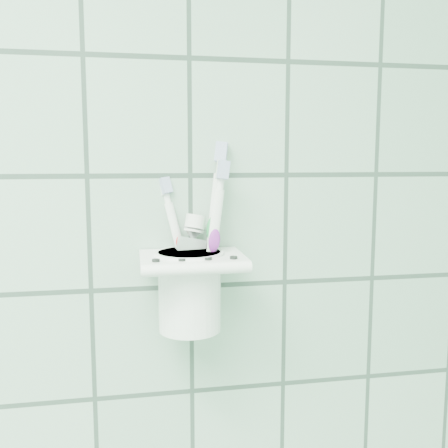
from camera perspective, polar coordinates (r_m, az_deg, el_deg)
name	(u,v)px	position (r m, az deg, el deg)	size (l,w,h in m)	color
holder_bracket	(192,262)	(0.60, -3.70, -4.31)	(0.12, 0.10, 0.04)	white
cup	(190,288)	(0.61, -3.95, -7.27)	(0.08, 0.08, 0.10)	white
toothbrush_pink	(198,247)	(0.61, -3.02, -2.63)	(0.05, 0.05, 0.18)	white
toothbrush_blue	(203,231)	(0.61, -2.43, -0.75)	(0.04, 0.04, 0.22)	white
toothbrush_orange	(202,242)	(0.59, -2.51, -2.12)	(0.04, 0.03, 0.20)	white
toothpaste_tube	(178,261)	(0.61, -5.31, -4.18)	(0.06, 0.03, 0.14)	silver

